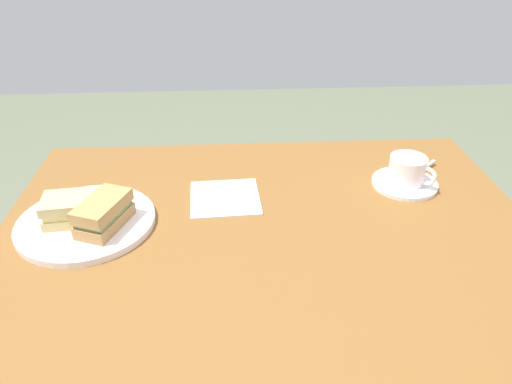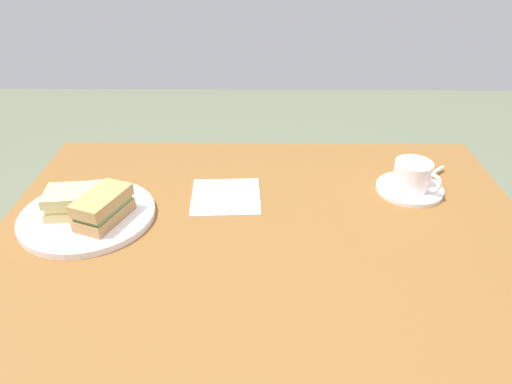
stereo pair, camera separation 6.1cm
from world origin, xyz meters
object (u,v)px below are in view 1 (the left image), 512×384
object	(u,v)px
sandwich_front	(79,208)
napkin	(225,198)
spoon	(421,169)
dining_table	(268,264)
sandwich_plate	(86,222)
sandwich_back	(104,213)
coffee_saucer	(404,183)
coffee_cup	(408,169)

from	to	relation	value
sandwich_front	napkin	xyz separation A→B (m)	(0.29, 0.08, -0.04)
spoon	napkin	distance (m)	0.48
dining_table	sandwich_plate	distance (m)	0.38
sandwich_back	napkin	size ratio (longest dim) A/B	0.90
sandwich_back	coffee_saucer	xyz separation A→B (m)	(0.65, 0.14, -0.04)
sandwich_back	napkin	distance (m)	0.26
napkin	sandwich_back	bearing A→B (deg)	-154.95
sandwich_plate	coffee_saucer	xyz separation A→B (m)	(0.69, 0.12, -0.00)
spoon	napkin	size ratio (longest dim) A/B	0.54
sandwich_front	coffee_cup	xyz separation A→B (m)	(0.70, 0.11, 0.00)
dining_table	coffee_cup	size ratio (longest dim) A/B	11.41
sandwich_back	coffee_cup	distance (m)	0.66
dining_table	sandwich_plate	size ratio (longest dim) A/B	3.95
sandwich_front	coffee_cup	size ratio (longest dim) A/B	1.50
napkin	sandwich_front	bearing A→B (deg)	-164.06
sandwich_back	coffee_saucer	distance (m)	0.66
dining_table	sandwich_front	xyz separation A→B (m)	(-0.37, 0.05, 0.12)
sandwich_back	spoon	world-z (taller)	sandwich_back
sandwich_plate	sandwich_front	bearing A→B (deg)	169.48
dining_table	sandwich_plate	world-z (taller)	sandwich_plate
sandwich_plate	napkin	xyz separation A→B (m)	(0.28, 0.08, -0.01)
sandwich_front	sandwich_back	world-z (taller)	sandwich_back
sandwich_plate	coffee_cup	xyz separation A→B (m)	(0.69, 0.12, 0.04)
sandwich_plate	sandwich_front	size ratio (longest dim) A/B	1.93
spoon	napkin	bearing A→B (deg)	-169.89
spoon	coffee_cup	bearing A→B (deg)	-136.89
sandwich_front	spoon	size ratio (longest dim) A/B	1.74
coffee_saucer	spoon	size ratio (longest dim) A/B	1.82
sandwich_back	napkin	bearing A→B (deg)	25.05
dining_table	coffee_cup	bearing A→B (deg)	26.80
dining_table	spoon	world-z (taller)	spoon
sandwich_front	napkin	bearing A→B (deg)	15.94
sandwich_front	coffee_saucer	bearing A→B (deg)	9.34
sandwich_plate	coffee_saucer	bearing A→B (deg)	9.60
coffee_saucer	napkin	xyz separation A→B (m)	(-0.41, -0.03, -0.00)
dining_table	sandwich_back	distance (m)	0.34
spoon	sandwich_plate	bearing A→B (deg)	-167.37
coffee_saucer	sandwich_back	bearing A→B (deg)	-167.60
sandwich_plate	spoon	world-z (taller)	spoon
coffee_cup	spoon	size ratio (longest dim) A/B	1.16
dining_table	sandwich_back	world-z (taller)	sandwich_back
dining_table	coffee_cup	world-z (taller)	coffee_cup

